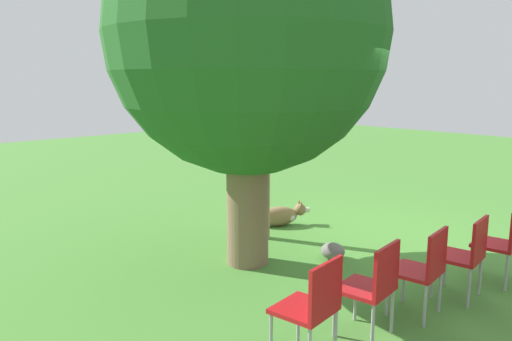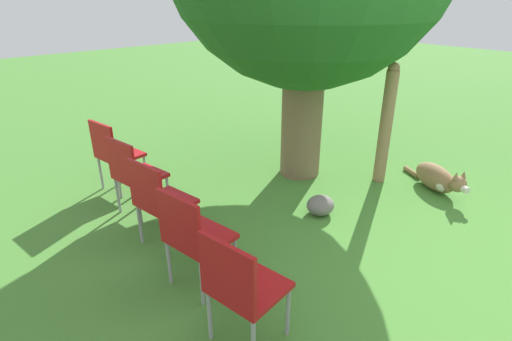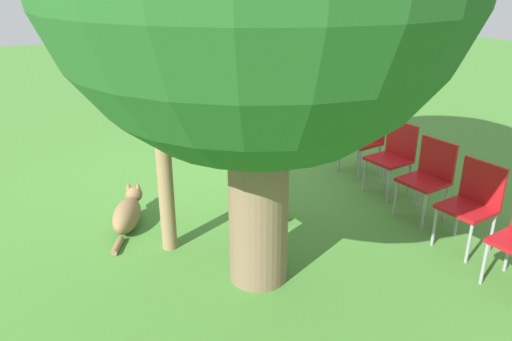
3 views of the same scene
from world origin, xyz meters
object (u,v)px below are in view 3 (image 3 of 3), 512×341
red_chair_0 (365,136)px  red_chair_3 (473,200)px  dog (128,213)px  fence_post (165,178)px  red_chair_2 (429,174)px  red_chair_1 (394,153)px

red_chair_0 → red_chair_3: (0.28, 2.03, 0.00)m
red_chair_3 → red_chair_0: bearing=-106.0°
dog → red_chair_0: bearing=-60.8°
fence_post → dog: bearing=-66.9°
red_chair_0 → red_chair_2: bearing=74.0°
red_chair_0 → red_chair_1: 0.68m
fence_post → red_chair_0: (-2.91, -0.79, -0.24)m
dog → red_chair_3: red_chair_3 is taller
red_chair_0 → red_chair_3: bearing=74.0°
red_chair_3 → red_chair_1: bearing=-106.0°
red_chair_0 → red_chair_1: bearing=74.0°
fence_post → red_chair_0: 3.02m
dog → red_chair_2: bearing=-85.5°
dog → red_chair_1: size_ratio=1.15×
dog → fence_post: fence_post is taller
red_chair_0 → fence_post: bearing=7.2°
dog → red_chair_3: bearing=-96.7°
red_chair_3 → fence_post: bearing=-33.3°
red_chair_2 → dog: bearing=-29.6°
red_chair_0 → red_chair_3: 2.05m
fence_post → red_chair_1: 2.83m
red_chair_2 → red_chair_1: bearing=-106.0°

